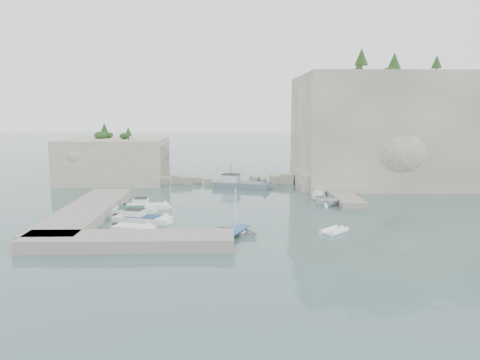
{
  "coord_description": "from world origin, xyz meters",
  "views": [
    {
      "loc": [
        -1.43,
        -51.4,
        11.69
      ],
      "look_at": [
        0.0,
        6.0,
        3.0
      ],
      "focal_mm": 35.0,
      "sensor_mm": 36.0,
      "label": 1
    }
  ],
  "objects_px": {
    "tender_east_a": "(325,205)",
    "inflatable_dinghy": "(334,233)",
    "motorboat_b": "(147,209)",
    "motorboat_d": "(143,222)",
    "tender_east_b": "(324,202)",
    "motorboat_c": "(131,213)",
    "rowboat": "(235,235)",
    "work_boat": "(242,188)",
    "motorboat_e": "(134,231)",
    "tender_east_c": "(320,196)",
    "tender_east_d": "(313,191)"
  },
  "relations": [
    {
      "from": "inflatable_dinghy",
      "to": "tender_east_a",
      "type": "bearing_deg",
      "value": 36.57
    },
    {
      "from": "tender_east_b",
      "to": "work_boat",
      "type": "relative_size",
      "value": 0.52
    },
    {
      "from": "tender_east_b",
      "to": "tender_east_c",
      "type": "height_order",
      "value": "same"
    },
    {
      "from": "motorboat_b",
      "to": "tender_east_c",
      "type": "relative_size",
      "value": 1.26
    },
    {
      "from": "motorboat_b",
      "to": "motorboat_d",
      "type": "height_order",
      "value": "same"
    },
    {
      "from": "work_boat",
      "to": "motorboat_d",
      "type": "bearing_deg",
      "value": -100.8
    },
    {
      "from": "work_boat",
      "to": "tender_east_b",
      "type": "bearing_deg",
      "value": -31.53
    },
    {
      "from": "tender_east_d",
      "to": "inflatable_dinghy",
      "type": "bearing_deg",
      "value": -166.6
    },
    {
      "from": "work_boat",
      "to": "tender_east_c",
      "type": "bearing_deg",
      "value": -15.77
    },
    {
      "from": "motorboat_d",
      "to": "work_boat",
      "type": "relative_size",
      "value": 0.73
    },
    {
      "from": "inflatable_dinghy",
      "to": "tender_east_a",
      "type": "height_order",
      "value": "tender_east_a"
    },
    {
      "from": "motorboat_e",
      "to": "tender_east_a",
      "type": "distance_m",
      "value": 24.17
    },
    {
      "from": "rowboat",
      "to": "tender_east_c",
      "type": "height_order",
      "value": "rowboat"
    },
    {
      "from": "motorboat_e",
      "to": "rowboat",
      "type": "distance_m",
      "value": 9.94
    },
    {
      "from": "motorboat_e",
      "to": "tender_east_c",
      "type": "distance_m",
      "value": 28.51
    },
    {
      "from": "tender_east_b",
      "to": "motorboat_c",
      "type": "bearing_deg",
      "value": 91.66
    },
    {
      "from": "tender_east_a",
      "to": "tender_east_c",
      "type": "xyz_separation_m",
      "value": [
        0.6,
        6.71,
        0.0
      ]
    },
    {
      "from": "motorboat_d",
      "to": "motorboat_b",
      "type": "bearing_deg",
      "value": 113.15
    },
    {
      "from": "motorboat_b",
      "to": "tender_east_b",
      "type": "distance_m",
      "value": 22.05
    },
    {
      "from": "inflatable_dinghy",
      "to": "rowboat",
      "type": "bearing_deg",
      "value": 137.81
    },
    {
      "from": "rowboat",
      "to": "motorboat_d",
      "type": "bearing_deg",
      "value": 85.0
    },
    {
      "from": "motorboat_c",
      "to": "tender_east_c",
      "type": "height_order",
      "value": "same"
    },
    {
      "from": "tender_east_b",
      "to": "rowboat",
      "type": "bearing_deg",
      "value": 131.56
    },
    {
      "from": "motorboat_b",
      "to": "tender_east_b",
      "type": "height_order",
      "value": "motorboat_b"
    },
    {
      "from": "motorboat_c",
      "to": "motorboat_d",
      "type": "height_order",
      "value": "motorboat_d"
    },
    {
      "from": "inflatable_dinghy",
      "to": "work_boat",
      "type": "xyz_separation_m",
      "value": [
        -8.1,
        26.13,
        0.0
      ]
    },
    {
      "from": "tender_east_b",
      "to": "work_boat",
      "type": "bearing_deg",
      "value": 30.26
    },
    {
      "from": "work_boat",
      "to": "rowboat",
      "type": "bearing_deg",
      "value": -76.24
    },
    {
      "from": "rowboat",
      "to": "tender_east_a",
      "type": "height_order",
      "value": "tender_east_a"
    },
    {
      "from": "rowboat",
      "to": "motorboat_c",
      "type": "bearing_deg",
      "value": 74.21
    },
    {
      "from": "tender_east_a",
      "to": "tender_east_b",
      "type": "distance_m",
      "value": 2.05
    },
    {
      "from": "motorboat_d",
      "to": "work_boat",
      "type": "distance_m",
      "value": 23.95
    },
    {
      "from": "motorboat_c",
      "to": "tender_east_d",
      "type": "distance_m",
      "value": 26.84
    },
    {
      "from": "rowboat",
      "to": "inflatable_dinghy",
      "type": "bearing_deg",
      "value": -62.73
    },
    {
      "from": "tender_east_c",
      "to": "motorboat_d",
      "type": "bearing_deg",
      "value": 145.85
    },
    {
      "from": "motorboat_d",
      "to": "inflatable_dinghy",
      "type": "xyz_separation_m",
      "value": [
        19.13,
        -4.88,
        0.0
      ]
    },
    {
      "from": "inflatable_dinghy",
      "to": "tender_east_d",
      "type": "distance_m",
      "value": 22.82
    },
    {
      "from": "motorboat_b",
      "to": "inflatable_dinghy",
      "type": "distance_m",
      "value": 22.84
    },
    {
      "from": "motorboat_c",
      "to": "tender_east_a",
      "type": "height_order",
      "value": "tender_east_a"
    },
    {
      "from": "tender_east_a",
      "to": "work_boat",
      "type": "relative_size",
      "value": 0.41
    },
    {
      "from": "tender_east_a",
      "to": "inflatable_dinghy",
      "type": "bearing_deg",
      "value": -172.71
    },
    {
      "from": "motorboat_b",
      "to": "motorboat_c",
      "type": "height_order",
      "value": "motorboat_b"
    },
    {
      "from": "inflatable_dinghy",
      "to": "work_boat",
      "type": "relative_size",
      "value": 0.33
    },
    {
      "from": "motorboat_c",
      "to": "work_boat",
      "type": "xyz_separation_m",
      "value": [
        13.12,
        16.81,
        0.0
      ]
    },
    {
      "from": "motorboat_e",
      "to": "motorboat_c",
      "type": "xyz_separation_m",
      "value": [
        -1.94,
        8.38,
        0.0
      ]
    },
    {
      "from": "motorboat_e",
      "to": "motorboat_c",
      "type": "relative_size",
      "value": 0.78
    },
    {
      "from": "tender_east_d",
      "to": "tender_east_c",
      "type": "bearing_deg",
      "value": -155.0
    },
    {
      "from": "work_boat",
      "to": "motorboat_b",
      "type": "bearing_deg",
      "value": -111.84
    },
    {
      "from": "rowboat",
      "to": "work_boat",
      "type": "xyz_separation_m",
      "value": [
        1.34,
        26.65,
        0.0
      ]
    },
    {
      "from": "motorboat_d",
      "to": "tender_east_a",
      "type": "height_order",
      "value": "tender_east_a"
    }
  ]
}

